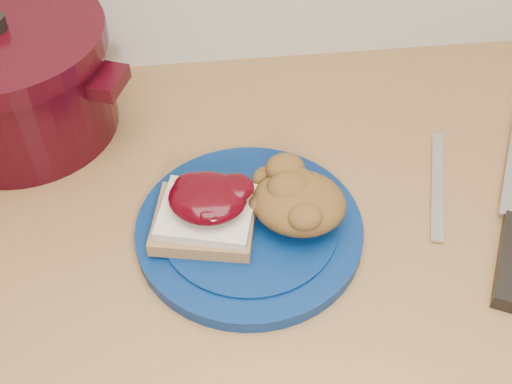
{
  "coord_description": "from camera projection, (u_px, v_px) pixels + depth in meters",
  "views": [
    {
      "loc": [
        -0.1,
        0.98,
        1.48
      ],
      "look_at": [
        -0.05,
        1.47,
        0.95
      ],
      "focal_mm": 45.0,
      "sensor_mm": 36.0,
      "label": 1
    }
  ],
  "objects": [
    {
      "name": "sandwich",
      "position": [
        206.0,
        210.0,
        0.71
      ],
      "size": [
        0.13,
        0.12,
        0.06
      ],
      "rotation": [
        0.0,
        0.0,
        -0.31
      ],
      "color": "olive",
      "rests_on": "plate"
    },
    {
      "name": "pepper_grinder",
      "position": [
        12.0,
        73.0,
        0.86
      ],
      "size": [
        0.06,
        0.06,
        0.12
      ],
      "rotation": [
        0.0,
        0.0,
        -0.21
      ],
      "color": "black",
      "rests_on": "wood_countertop"
    },
    {
      "name": "stuffing_mound",
      "position": [
        299.0,
        203.0,
        0.71
      ],
      "size": [
        0.13,
        0.12,
        0.05
      ],
      "primitive_type": "ellipsoid",
      "rotation": [
        0.0,
        0.0,
        -0.31
      ],
      "color": "brown",
      "rests_on": "plate"
    },
    {
      "name": "dutch_oven",
      "position": [
        12.0,
        79.0,
        0.82
      ],
      "size": [
        0.34,
        0.34,
        0.17
      ],
      "rotation": [
        0.0,
        0.0,
        -0.38
      ],
      "color": "black",
      "rests_on": "wood_countertop"
    },
    {
      "name": "base_cabinet",
      "position": [
        280.0,
        382.0,
        1.12
      ],
      "size": [
        4.0,
        0.6,
        0.86
      ],
      "primitive_type": "cube",
      "color": "beige",
      "rests_on": "floor"
    },
    {
      "name": "butter_knife",
      "position": [
        437.0,
        183.0,
        0.79
      ],
      "size": [
        0.07,
        0.18,
        0.0
      ],
      "primitive_type": "cube",
      "rotation": [
        0.0,
        0.0,
        1.26
      ],
      "color": "silver",
      "rests_on": "wood_countertop"
    },
    {
      "name": "plate",
      "position": [
        249.0,
        230.0,
        0.74
      ],
      "size": [
        0.33,
        0.33,
        0.02
      ],
      "primitive_type": "cylinder",
      "rotation": [
        0.0,
        0.0,
        -0.31
      ],
      "color": "#052153",
      "rests_on": "wood_countertop"
    }
  ]
}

